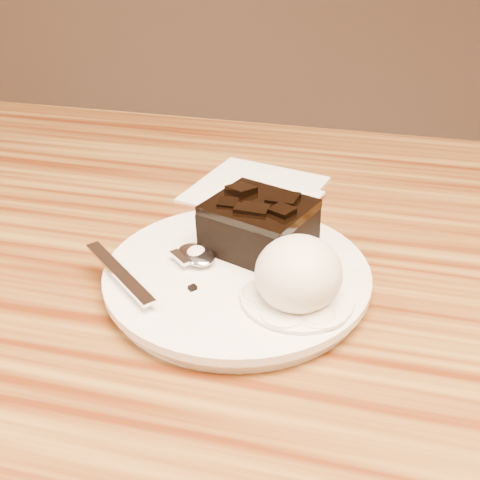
% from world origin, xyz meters
% --- Properties ---
extents(plate, '(0.22, 0.22, 0.02)m').
position_xyz_m(plate, '(-0.08, -0.01, 0.76)').
color(plate, white).
rests_on(plate, dining_table).
extents(brownie, '(0.10, 0.09, 0.04)m').
position_xyz_m(brownie, '(-0.07, 0.03, 0.79)').
color(brownie, black).
rests_on(brownie, plate).
extents(ice_cream_scoop, '(0.07, 0.07, 0.06)m').
position_xyz_m(ice_cream_scoop, '(-0.03, -0.04, 0.79)').
color(ice_cream_scoop, silver).
rests_on(ice_cream_scoop, plate).
extents(melt_puddle, '(0.09, 0.09, 0.00)m').
position_xyz_m(melt_puddle, '(-0.03, -0.04, 0.77)').
color(melt_puddle, white).
rests_on(melt_puddle, plate).
extents(spoon, '(0.14, 0.12, 0.01)m').
position_xyz_m(spoon, '(-0.12, -0.00, 0.77)').
color(spoon, silver).
rests_on(spoon, plate).
extents(napkin, '(0.16, 0.16, 0.01)m').
position_xyz_m(napkin, '(-0.11, 0.18, 0.75)').
color(napkin, white).
rests_on(napkin, dining_table).
extents(crumb_a, '(0.01, 0.01, 0.00)m').
position_xyz_m(crumb_a, '(-0.11, -0.04, 0.77)').
color(crumb_a, black).
rests_on(crumb_a, plate).
extents(crumb_b, '(0.01, 0.01, 0.00)m').
position_xyz_m(crumb_b, '(-0.05, -0.07, 0.77)').
color(crumb_b, black).
rests_on(crumb_b, plate).
extents(crumb_c, '(0.01, 0.01, 0.00)m').
position_xyz_m(crumb_c, '(-0.04, 0.00, 0.77)').
color(crumb_c, black).
rests_on(crumb_c, plate).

